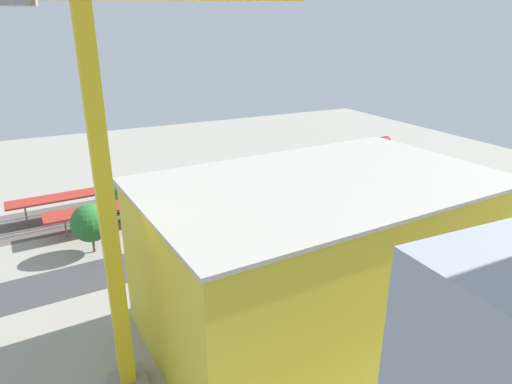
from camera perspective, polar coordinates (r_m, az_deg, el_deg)
name	(u,v)px	position (r m, az deg, el deg)	size (l,w,h in m)	color
ground_plane	(251,223)	(82.21, -0.65, -3.94)	(183.57, 183.57, 0.00)	#9E998C
rail_bed	(212,190)	(98.80, -5.62, 0.23)	(114.73, 14.41, 0.01)	#5B544C
street_asphalt	(263,233)	(78.39, 0.87, -5.20)	(114.73, 9.00, 0.01)	#424244
track_rails	(212,189)	(98.74, -5.62, 0.33)	(114.53, 15.01, 0.12)	#9E9EA8
platform_canopy_near	(224,186)	(89.70, -4.10, 0.80)	(67.23, 8.97, 4.11)	#A82D23
platform_canopy_far	(174,178)	(94.14, -10.50, 1.72)	(62.41, 8.16, 4.50)	#A82D23
locomotive	(282,167)	(108.94, 3.33, 3.26)	(17.10, 3.84, 5.20)	black
passenger_coach	(363,150)	(122.60, 13.57, 5.25)	(17.83, 3.95, 5.85)	black
freight_coach_far	(161,189)	(91.45, -12.02, 0.32)	(19.94, 4.12, 6.06)	black
parked_car_0	(375,215)	(86.72, 15.01, -2.82)	(4.52, 2.03, 1.65)	black
parked_car_1	(343,219)	(83.44, 11.00, -3.41)	(4.95, 2.29, 1.65)	black
parked_car_2	(304,230)	(78.06, 6.13, -4.81)	(4.38, 2.15, 1.78)	black
parked_car_3	(264,238)	(74.72, 0.99, -5.86)	(4.12, 1.96, 1.84)	black
parked_car_4	(222,249)	(71.64, -4.36, -7.22)	(4.16, 2.08, 1.63)	black
parked_car_5	(173,260)	(69.27, -10.56, -8.51)	(4.48, 2.03, 1.75)	black
construction_building	(319,255)	(52.95, 8.08, -7.96)	(39.08, 23.74, 17.75)	yellow
construction_roof_slab	(323,181)	(49.33, 8.60, 1.37)	(39.68, 24.34, 0.40)	#B7B2A8
tower_crane	(118,188)	(38.88, -17.25, 0.52)	(20.92, 9.58, 37.22)	gray
box_truck_0	(338,226)	(78.36, 10.45, -4.24)	(9.55, 2.52, 3.40)	black
street_tree_0	(262,194)	(82.51, 0.76, -0.24)	(5.73, 5.73, 7.68)	brown
street_tree_1	(91,223)	(74.50, -20.39, -3.71)	(6.08, 6.08, 8.10)	brown
street_tree_2	(281,195)	(82.67, 3.17, -0.42)	(5.45, 5.45, 7.28)	brown
traffic_light	(263,197)	(81.57, 0.93, -0.58)	(0.50, 0.36, 7.10)	#333333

